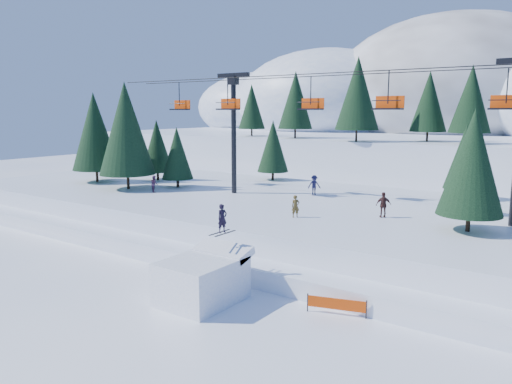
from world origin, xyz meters
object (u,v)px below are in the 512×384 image
Objects in this scene: banner_near at (336,304)px; banner_far at (406,308)px; jump_kicker at (203,278)px; chairlift at (351,115)px.

banner_far is (2.89, 1.42, 0.00)m from banner_near.
banner_near is at bearing 19.93° from jump_kicker.
chairlift reaches higher than jump_kicker.
chairlift is at bearing 87.83° from jump_kicker.
banner_near is at bearing -153.89° from banner_far.
banner_near is (5.76, -13.59, -8.78)m from chairlift.
banner_near is at bearing -67.04° from chairlift.
banner_near is (6.36, 2.31, -0.67)m from jump_kicker.
jump_kicker reaches higher than banner_far.
jump_kicker is at bearing -158.07° from banner_far.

